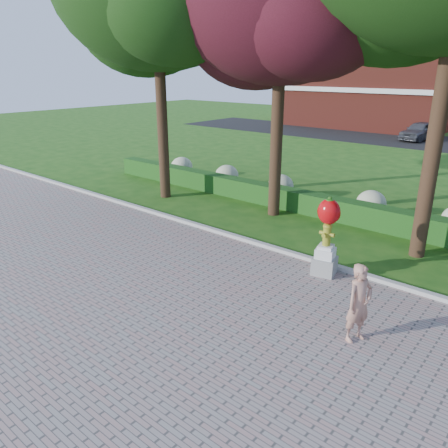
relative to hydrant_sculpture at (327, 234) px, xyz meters
name	(u,v)px	position (x,y,z in m)	size (l,w,h in m)	color
ground	(208,286)	(-1.99, -2.50, -1.19)	(100.00, 100.00, 0.00)	#1D4E13
walkway	(70,359)	(-1.99, -6.50, -1.17)	(40.00, 14.00, 0.04)	gray
curb	(273,248)	(-1.99, 0.50, -1.12)	(40.00, 0.18, 0.15)	#ADADA5
lawn_hedge	(334,208)	(-1.99, 4.50, -0.79)	(24.00, 0.70, 0.80)	#174012
hydrangea_row	(360,201)	(-1.42, 5.50, -0.64)	(20.10, 1.10, 0.99)	#A9B187
building_left	(372,88)	(-11.99, 31.50, 2.31)	(14.00, 8.00, 7.00)	maroon
tree_mid_left	(281,5)	(-4.09, 3.58, 6.11)	(8.25, 7.04, 10.69)	black
hydrant_sculpture	(327,234)	(0.00, 0.00, 0.00)	(0.69, 0.69, 2.17)	gray
woman	(359,303)	(1.95, -2.34, -0.31)	(0.61, 0.40, 1.68)	tan
parked_car	(420,131)	(-5.52, 25.92, -0.46)	(1.68, 4.18, 1.42)	#46484F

